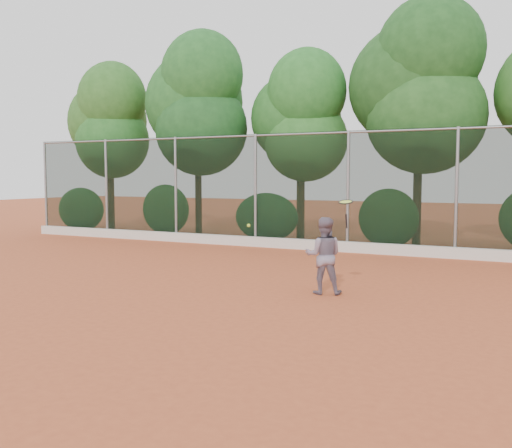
% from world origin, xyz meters
% --- Properties ---
extents(ground, '(80.00, 80.00, 0.00)m').
position_xyz_m(ground, '(0.00, 0.00, 0.00)').
color(ground, '#BA512C').
rests_on(ground, ground).
extents(concrete_curb, '(24.00, 0.20, 0.30)m').
position_xyz_m(concrete_curb, '(0.00, 6.82, 0.15)').
color(concrete_curb, silver).
rests_on(concrete_curb, ground).
extents(tennis_player, '(0.83, 0.73, 1.43)m').
position_xyz_m(tennis_player, '(1.43, 0.96, 0.72)').
color(tennis_player, slate).
rests_on(tennis_player, ground).
extents(chainlink_fence, '(24.09, 0.09, 3.50)m').
position_xyz_m(chainlink_fence, '(-0.00, 7.00, 1.86)').
color(chainlink_fence, black).
rests_on(chainlink_fence, ground).
extents(foliage_backdrop, '(23.70, 3.63, 7.55)m').
position_xyz_m(foliage_backdrop, '(-0.55, 8.98, 4.40)').
color(foliage_backdrop, '#442E1A').
rests_on(foliage_backdrop, ground).
extents(tennis_racket, '(0.26, 0.26, 0.52)m').
position_xyz_m(tennis_racket, '(1.87, 0.87, 1.69)').
color(tennis_racket, black).
rests_on(tennis_racket, ground).
extents(tennis_ball_in_flight, '(0.06, 0.06, 0.06)m').
position_xyz_m(tennis_ball_in_flight, '(0.13, 0.43, 1.27)').
color(tennis_ball_in_flight, '#D2EC35').
rests_on(tennis_ball_in_flight, ground).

